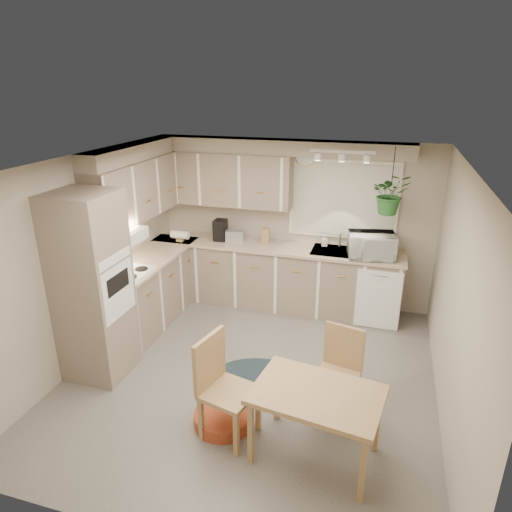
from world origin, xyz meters
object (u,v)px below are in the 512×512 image
Objects in this scene: braided_rug at (261,380)px; dining_table at (315,425)px; chair_left at (229,390)px; chair_back at (336,375)px; microwave at (372,243)px; pet_bed at (223,418)px.

dining_table is at bearing -50.65° from braided_rug.
chair_left is 1.07m from chair_back.
braided_rug is 2.32m from microwave.
microwave reaches higher than chair_back.
chair_left is at bearing -42.68° from pet_bed.
chair_left is 1.11× the size of chair_back.
microwave reaches higher than dining_table.
chair_left reaches higher than braided_rug.
microwave is (1.06, 2.63, 0.64)m from chair_left.
dining_table is at bearing -107.09° from microwave.
chair_left reaches higher than chair_back.
chair_back reaches higher than braided_rug.
pet_bed is at bearing -102.27° from braided_rug.
dining_table is 0.82m from chair_left.
chair_left reaches higher than pet_bed.
chair_back is (0.90, 0.57, -0.05)m from chair_left.
braided_rug is at bearing -6.88° from chair_back.
pet_bed is at bearing -118.67° from chair_left.
microwave is at bearing 172.01° from chair_left.
chair_back is at bearing -19.69° from braided_rug.
chair_back is 0.80× the size of braided_rug.
chair_back is at bearing 136.49° from chair_left.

